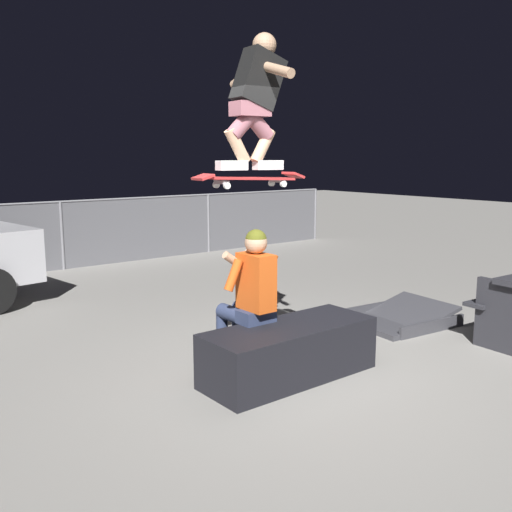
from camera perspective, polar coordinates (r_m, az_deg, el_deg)
ground_plane at (r=5.25m, az=5.23°, el=-11.76°), size 40.00×40.00×0.00m
ledge_box_main at (r=5.11m, az=3.35°, el=-9.49°), size 1.61×0.62×0.48m
person_sitting_on_ledge at (r=5.13m, az=-0.74°, el=-3.69°), size 0.59×0.75×1.31m
skateboard at (r=4.88m, az=-0.57°, el=7.72°), size 1.03×0.29×0.13m
skater_airborne at (r=4.93m, az=-0.01°, el=15.74°), size 0.63×0.89×1.12m
kicker_ramp at (r=6.94m, az=14.15°, el=-6.14°), size 1.21×1.03×0.31m
fence_back at (r=10.35m, az=-18.79°, el=2.21°), size 12.05×0.05×1.19m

